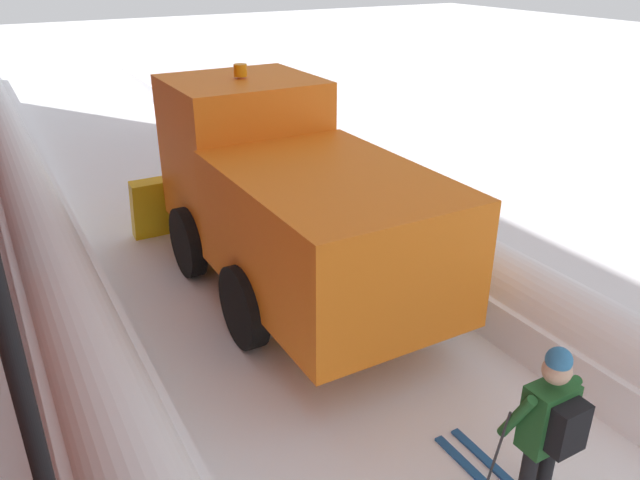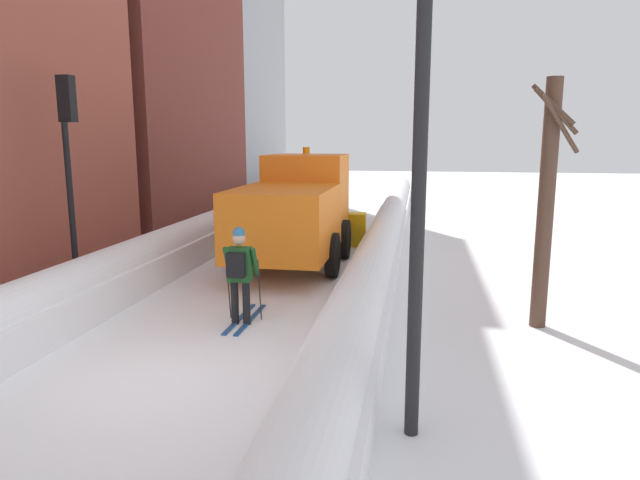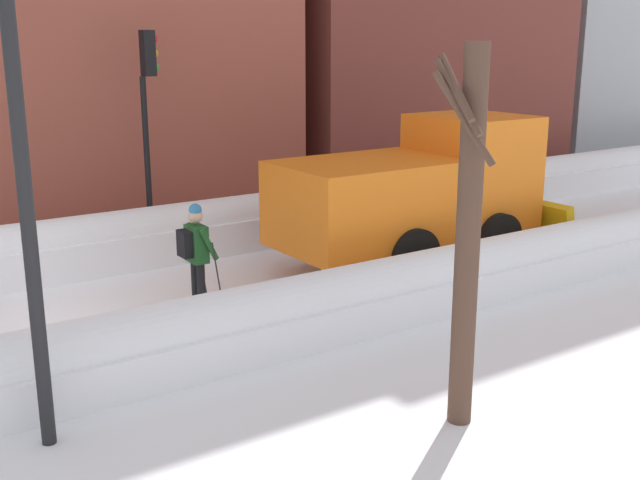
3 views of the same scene
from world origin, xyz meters
name	(u,v)px [view 2 (image 2 of 3)]	position (x,y,z in m)	size (l,w,h in m)	color
ground_plane	(302,245)	(0.00, 10.00, 0.00)	(80.00, 80.00, 0.00)	white
snowbank_left	(222,227)	(-2.64, 10.00, 0.52)	(1.10, 36.00, 1.14)	white
snowbank_right	(385,234)	(2.64, 10.00, 0.44)	(1.10, 36.00, 1.02)	white
building_concrete_far	(197,10)	(-8.47, 23.14, 10.14)	(7.65, 9.04, 20.27)	#9EA0A5
plow_truck	(296,211)	(0.44, 7.24, 1.48)	(3.20, 5.98, 3.12)	orange
skier	(240,271)	(0.46, 2.35, 1.00)	(0.62, 1.80, 1.81)	black
traffic_light_pole	(69,147)	(-3.27, 3.15, 3.20)	(0.28, 0.42, 4.58)	black
street_lamp	(421,129)	(3.61, -1.00, 3.48)	(0.40, 0.40, 5.53)	black
bare_tree_near	(546,201)	(5.82, 3.18, 2.28)	(0.86, 0.54, 4.39)	#50362A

